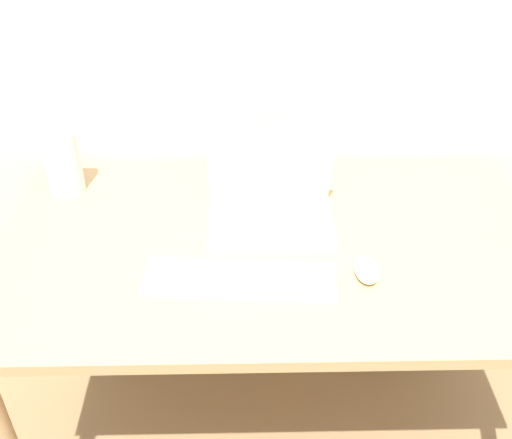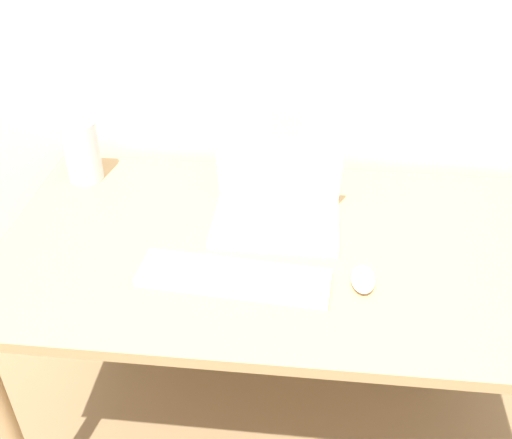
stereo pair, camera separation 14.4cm
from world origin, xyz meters
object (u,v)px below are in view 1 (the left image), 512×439
laptop (270,203)px  keyboard (240,279)px  mouse (366,270)px  vase (60,151)px

laptop → keyboard: (-0.08, -0.25, -0.04)m
laptop → keyboard: laptop is taller
keyboard → mouse: mouse is taller
vase → laptop: bearing=-15.3°
vase → keyboard: bearing=-39.7°
mouse → vase: (-0.80, 0.39, 0.11)m
mouse → vase: bearing=153.8°
laptop → vase: vase is taller
laptop → mouse: 0.32m
mouse → laptop: bearing=133.2°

